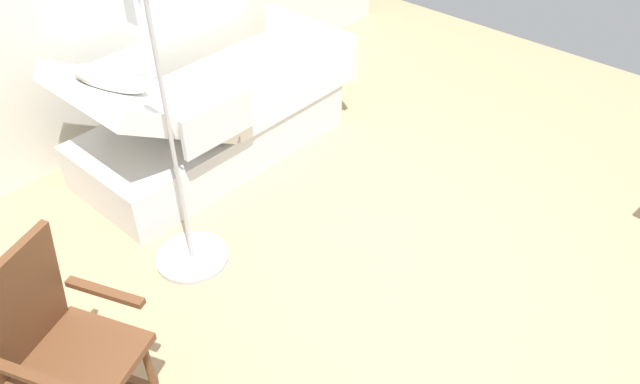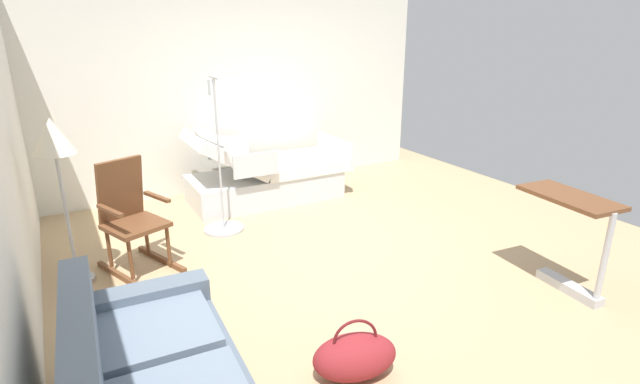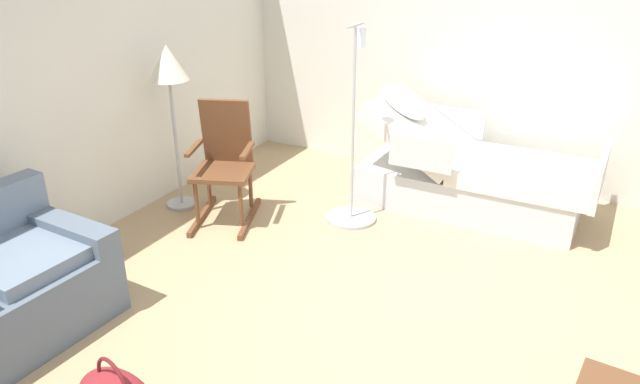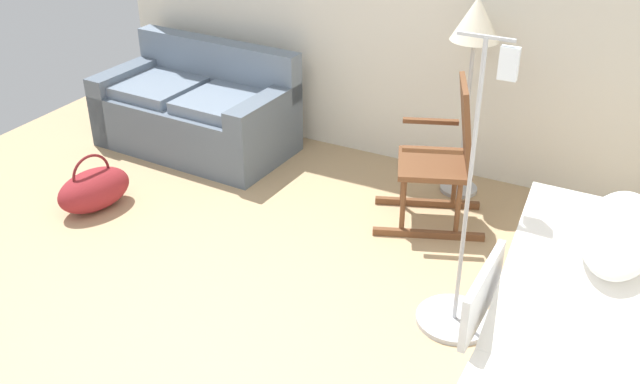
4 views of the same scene
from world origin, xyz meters
name	(u,v)px [view 1 (image 1 of 4)]	position (x,y,z in m)	size (l,w,h in m)	color
ground_plane	(417,268)	(0.00, 0.00, 0.00)	(6.65, 6.65, 0.00)	tan
hospital_bed	(210,118)	(1.83, 0.01, 0.31)	(1.05, 2.07, 1.08)	silver
rocking_chair	(62,350)	(0.62, 1.86, 0.50)	(0.88, 0.72, 1.05)	brown
iv_pole	(186,228)	(1.08, 0.85, 0.25)	(0.44, 0.44, 1.69)	#B2B5BA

